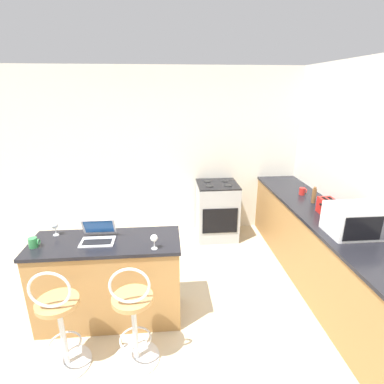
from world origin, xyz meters
name	(u,v)px	position (x,y,z in m)	size (l,w,h in m)	color
ground_plane	(161,365)	(0.00, 0.00, 0.00)	(20.00, 20.00, 0.00)	#BCAD8E
wall_back	(160,154)	(0.00, 2.71, 1.30)	(12.00, 0.06, 2.60)	silver
breakfast_bar	(109,280)	(-0.51, 0.64, 0.45)	(1.43, 0.56, 0.89)	#9E703D
counter_right	(319,247)	(1.91, 1.09, 0.45)	(0.63, 3.21, 0.89)	#9E703D
bar_stool_near	(60,322)	(-0.81, 0.07, 0.47)	(0.40, 0.40, 1.00)	silver
bar_stool_far	(134,318)	(-0.21, 0.07, 0.47)	(0.40, 0.40, 1.00)	silver
laptop	(98,235)	(-0.58, 0.67, 0.94)	(0.32, 0.26, 0.20)	silver
microwave	(356,220)	(1.95, 0.58, 1.04)	(0.53, 0.39, 0.30)	white
toaster	(328,207)	(1.94, 1.07, 0.98)	(0.18, 0.24, 0.19)	red
stove_range	(217,210)	(0.87, 2.36, 0.45)	(0.62, 0.61, 0.90)	#9EA3A8
pepper_mill	(314,195)	(1.95, 1.45, 0.99)	(0.05, 0.05, 0.22)	brown
wine_glass_short	(154,239)	(-0.03, 0.45, 0.99)	(0.07, 0.07, 0.14)	silver
mug_blue	(320,202)	(1.98, 1.33, 0.94)	(0.10, 0.08, 0.09)	#2D51AD
wine_glass_tall	(55,226)	(-1.02, 0.81, 0.99)	(0.07, 0.07, 0.14)	silver
mug_green	(33,243)	(-1.14, 0.58, 0.94)	(0.10, 0.08, 0.09)	#338447
mug_red	(302,191)	(1.95, 1.76, 0.94)	(0.10, 0.08, 0.10)	red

